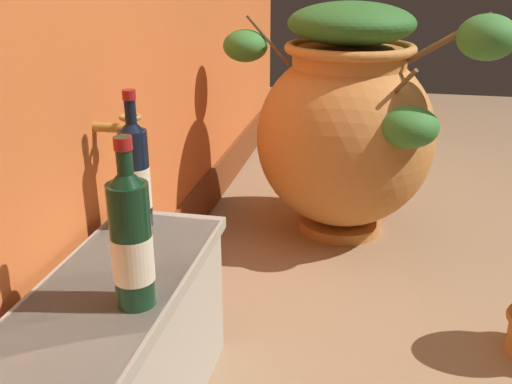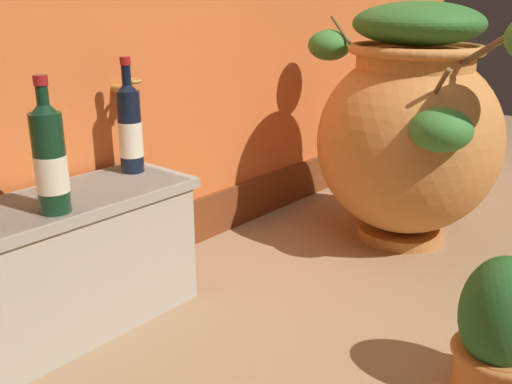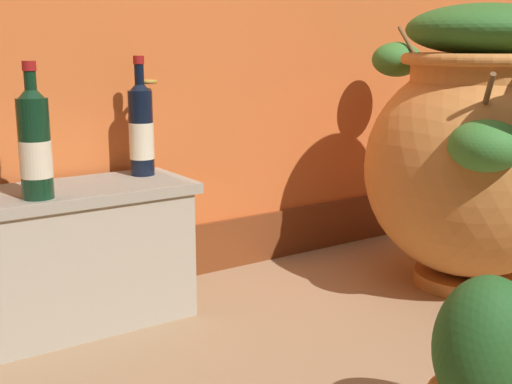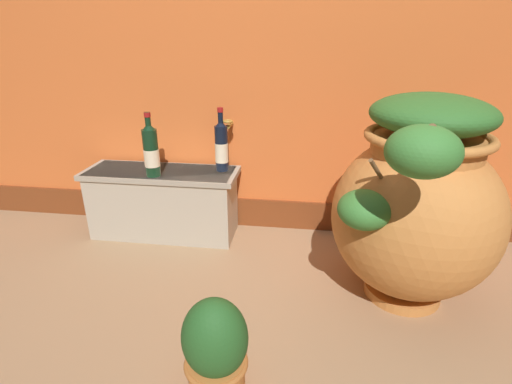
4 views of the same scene
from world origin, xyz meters
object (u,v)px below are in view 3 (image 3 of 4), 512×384
at_px(wine_bottle_left, 35,142).
at_px(wine_bottle_middle, 141,128).
at_px(potted_shrub, 484,368).
at_px(terracotta_urn, 475,149).

bearing_deg(wine_bottle_left, wine_bottle_middle, 21.65).
bearing_deg(potted_shrub, wine_bottle_middle, 100.94).
distance_m(wine_bottle_middle, potted_shrub, 1.16).
relative_size(wine_bottle_middle, potted_shrub, 0.99).
bearing_deg(terracotta_urn, potted_shrub, -139.71).
distance_m(wine_bottle_left, potted_shrub, 1.16).
bearing_deg(wine_bottle_middle, potted_shrub, -79.06).
xyz_separation_m(wine_bottle_left, potted_shrub, (0.56, -0.95, -0.37)).
bearing_deg(wine_bottle_middle, terracotta_urn, -27.15).
relative_size(terracotta_urn, wine_bottle_middle, 2.97).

